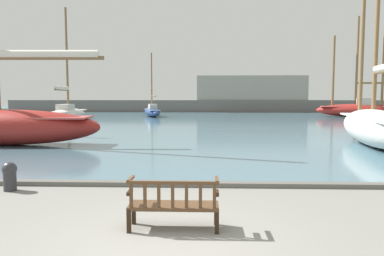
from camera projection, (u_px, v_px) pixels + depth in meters
ground_plane at (167, 244)px, 6.01m from camera, size 160.00×160.00×0.00m
harbor_water at (201, 113)px, 49.81m from camera, size 100.00×80.00×0.08m
quay_edge_kerb at (182, 184)px, 9.84m from camera, size 40.00×0.30×0.12m
park_bench at (174, 204)px, 6.64m from camera, size 1.60×0.53×0.92m
sailboat_outer_starboard at (374, 124)px, 17.10m from camera, size 3.07×8.76×11.06m
sailboat_distant_harbor at (5, 123)px, 17.35m from camera, size 9.24×2.54×13.10m
sailboat_centre_channel at (358, 108)px, 39.55m from camera, size 8.73×4.39×10.48m
sailboat_nearest_starboard at (152, 111)px, 40.67m from camera, size 3.14×7.52×6.87m
sailboat_outer_port at (67, 112)px, 33.92m from camera, size 2.07×8.81×10.12m
mooring_bollard at (10, 175)px, 9.36m from camera, size 0.36×0.36×0.73m
far_breakwater at (217, 101)px, 51.75m from camera, size 53.57×2.40×5.04m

